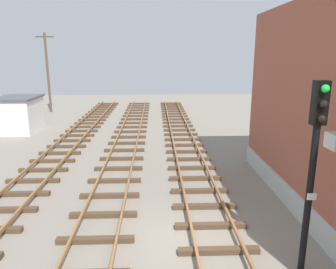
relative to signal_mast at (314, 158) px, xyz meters
name	(u,v)px	position (x,y,z in m)	size (l,w,h in m)	color
ground_plane	(187,240)	(-3.06, 1.61, -3.32)	(80.17, 80.17, 0.00)	gray
track_near_building	(214,236)	(-2.16, 1.61, -3.19)	(2.50, 61.67, 0.32)	#4C3826
track_centre	(95,239)	(-6.02, 1.61, -3.19)	(2.50, 61.67, 0.32)	#4C3826
signal_mast	(314,158)	(0.00, 0.00, 0.00)	(0.36, 0.40, 5.28)	black
control_hut	(19,114)	(-14.79, 17.49, -1.93)	(3.00, 3.80, 2.76)	silver
utility_pole_far	(48,72)	(-15.19, 26.42, 0.92)	(1.80, 0.24, 8.10)	brown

